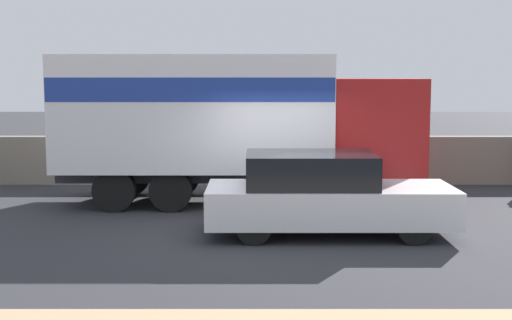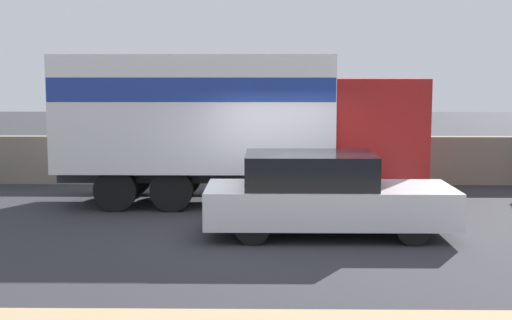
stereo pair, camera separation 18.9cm
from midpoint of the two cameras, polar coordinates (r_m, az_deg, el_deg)
The scene contains 4 objects.
ground_plane at distance 12.70m, azimuth 2.37°, elevation -5.81°, with size 80.00×80.00×0.00m, color #2D2D33.
stone_wall_backdrop at distance 18.14m, azimuth 1.91°, elevation -0.01°, with size 60.00×0.35×1.22m.
box_truck at distance 15.36m, azimuth -1.65°, elevation 3.48°, with size 7.67×2.47×3.18m.
car_hatchback at distance 12.44m, azimuth 5.86°, elevation -2.80°, with size 4.27×1.70×1.43m.
Camera 2 is at (-0.25, -12.38, 2.80)m, focal length 50.00 mm.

